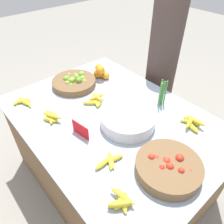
# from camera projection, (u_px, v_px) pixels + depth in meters

# --- Properties ---
(ground_plane) EXTENTS (12.00, 12.00, 0.00)m
(ground_plane) POSITION_uv_depth(u_px,v_px,m) (112.00, 178.00, 2.15)
(ground_plane) COLOR gray
(market_table) EXTENTS (1.64, 1.19, 0.80)m
(market_table) POSITION_uv_depth(u_px,v_px,m) (112.00, 152.00, 1.89)
(market_table) COLOR brown
(market_table) RESTS_ON ground_plane
(lime_bowl) EXTENTS (0.39, 0.39, 0.10)m
(lime_bowl) POSITION_uv_depth(u_px,v_px,m) (74.00, 82.00, 1.95)
(lime_bowl) COLOR brown
(lime_bowl) RESTS_ON market_table
(tomato_basket) EXTENTS (0.38, 0.38, 0.10)m
(tomato_basket) POSITION_uv_depth(u_px,v_px,m) (168.00, 167.00, 1.24)
(tomato_basket) COLOR brown
(tomato_basket) RESTS_ON market_table
(orange_pile) EXTENTS (0.17, 0.12, 0.14)m
(orange_pile) POSITION_uv_depth(u_px,v_px,m) (101.00, 72.00, 2.04)
(orange_pile) COLOR orange
(orange_pile) RESTS_ON market_table
(metal_bowl) EXTENTS (0.39, 0.39, 0.09)m
(metal_bowl) POSITION_uv_depth(u_px,v_px,m) (128.00, 119.00, 1.55)
(metal_bowl) COLOR silver
(metal_bowl) RESTS_ON market_table
(price_sign) EXTENTS (0.15, 0.03, 0.10)m
(price_sign) POSITION_uv_depth(u_px,v_px,m) (81.00, 130.00, 1.46)
(price_sign) COLOR red
(price_sign) RESTS_ON market_table
(veg_bundle) EXTENTS (0.05, 0.07, 0.21)m
(veg_bundle) POSITION_uv_depth(u_px,v_px,m) (162.00, 93.00, 1.69)
(veg_bundle) COLOR #428438
(veg_bundle) RESTS_ON market_table
(banana_bunch_front_right) EXTENTS (0.18, 0.16, 0.06)m
(banana_bunch_front_right) POSITION_uv_depth(u_px,v_px,m) (192.00, 123.00, 1.55)
(banana_bunch_front_right) COLOR yellow
(banana_bunch_front_right) RESTS_ON market_table
(banana_bunch_middle_left) EXTENTS (0.13, 0.20, 0.03)m
(banana_bunch_middle_left) POSITION_uv_depth(u_px,v_px,m) (109.00, 161.00, 1.31)
(banana_bunch_middle_left) COLOR yellow
(banana_bunch_middle_left) RESTS_ON market_table
(banana_bunch_front_center) EXTENTS (0.16, 0.14, 0.06)m
(banana_bunch_front_center) POSITION_uv_depth(u_px,v_px,m) (121.00, 201.00, 1.10)
(banana_bunch_front_center) COLOR yellow
(banana_bunch_front_center) RESTS_ON market_table
(banana_bunch_middle_right) EXTENTS (0.18, 0.15, 0.04)m
(banana_bunch_middle_right) POSITION_uv_depth(u_px,v_px,m) (23.00, 101.00, 1.76)
(banana_bunch_middle_right) COLOR yellow
(banana_bunch_middle_right) RESTS_ON market_table
(banana_bunch_back_center) EXTENTS (0.17, 0.12, 0.06)m
(banana_bunch_back_center) POSITION_uv_depth(u_px,v_px,m) (52.00, 117.00, 1.60)
(banana_bunch_back_center) COLOR yellow
(banana_bunch_back_center) RESTS_ON market_table
(banana_bunch_front_left) EXTENTS (0.16, 0.19, 0.06)m
(banana_bunch_front_left) POSITION_uv_depth(u_px,v_px,m) (96.00, 100.00, 1.76)
(banana_bunch_front_left) COLOR yellow
(banana_bunch_front_left) RESTS_ON market_table
(vendor_person) EXTENTS (0.29, 0.29, 1.66)m
(vendor_person) POSITION_uv_depth(u_px,v_px,m) (160.00, 73.00, 2.19)
(vendor_person) COLOR #473833
(vendor_person) RESTS_ON ground_plane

